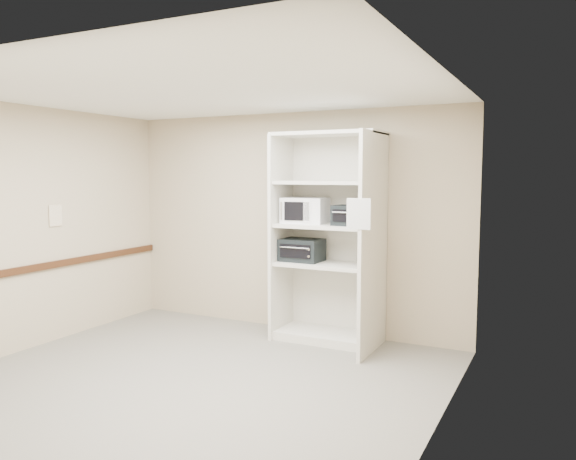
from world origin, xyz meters
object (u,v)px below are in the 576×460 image
at_px(shelving_unit, 332,245).
at_px(toaster_oven_lower, 302,250).
at_px(toaster_oven_upper, 352,215).
at_px(microwave, 305,210).

distance_m(shelving_unit, toaster_oven_lower, 0.38).
xyz_separation_m(shelving_unit, toaster_oven_lower, (-0.38, -0.00, -0.08)).
relative_size(shelving_unit, toaster_oven_upper, 6.12).
distance_m(toaster_oven_upper, toaster_oven_lower, 0.77).
bearing_deg(shelving_unit, toaster_oven_upper, -7.58).
distance_m(microwave, toaster_oven_lower, 0.47).
height_order(shelving_unit, toaster_oven_upper, shelving_unit).
bearing_deg(microwave, toaster_oven_upper, -10.63).
height_order(shelving_unit, microwave, shelving_unit).
xyz_separation_m(shelving_unit, toaster_oven_upper, (0.26, -0.03, 0.35)).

